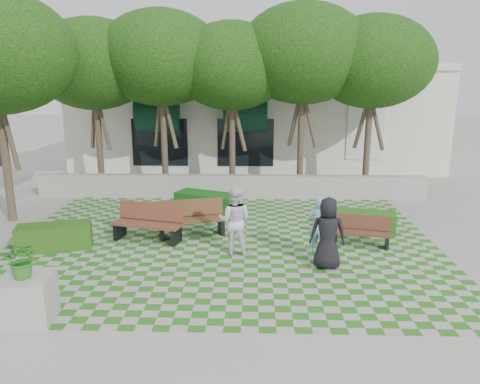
{
  "coord_description": "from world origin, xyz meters",
  "views": [
    {
      "loc": [
        0.88,
        -11.43,
        4.62
      ],
      "look_at": [
        0.5,
        1.5,
        1.4
      ],
      "focal_mm": 35.0,
      "sensor_mm": 36.0,
      "label": 1
    }
  ],
  "objects_px": {
    "bench_west": "(148,223)",
    "person_white": "(235,220)",
    "person_dark": "(328,233)",
    "person_blue": "(319,226)",
    "bench_east": "(361,232)",
    "planter_front": "(26,289)",
    "hedge_midleft": "(207,204)",
    "hedge_east": "(364,222)",
    "bench_mid": "(191,219)",
    "hedge_west": "(54,237)"
  },
  "relations": [
    {
      "from": "bench_east",
      "to": "person_white",
      "type": "height_order",
      "value": "person_white"
    },
    {
      "from": "hedge_east",
      "to": "person_dark",
      "type": "relative_size",
      "value": 1.03
    },
    {
      "from": "person_white",
      "to": "hedge_midleft",
      "type": "bearing_deg",
      "value": -63.54
    },
    {
      "from": "hedge_west",
      "to": "person_white",
      "type": "relative_size",
      "value": 1.06
    },
    {
      "from": "planter_front",
      "to": "person_dark",
      "type": "bearing_deg",
      "value": 24.41
    },
    {
      "from": "planter_front",
      "to": "person_blue",
      "type": "xyz_separation_m",
      "value": [
        6.04,
        3.67,
        0.13
      ]
    },
    {
      "from": "bench_east",
      "to": "hedge_east",
      "type": "xyz_separation_m",
      "value": [
        0.34,
        1.16,
        -0.08
      ]
    },
    {
      "from": "bench_west",
      "to": "person_white",
      "type": "distance_m",
      "value": 2.73
    },
    {
      "from": "bench_west",
      "to": "person_white",
      "type": "xyz_separation_m",
      "value": [
        2.52,
        -0.97,
        0.41
      ]
    },
    {
      "from": "person_dark",
      "to": "person_white",
      "type": "height_order",
      "value": "person_white"
    },
    {
      "from": "bench_east",
      "to": "bench_west",
      "type": "relative_size",
      "value": 0.78
    },
    {
      "from": "person_blue",
      "to": "person_white",
      "type": "distance_m",
      "value": 2.21
    },
    {
      "from": "planter_front",
      "to": "person_dark",
      "type": "distance_m",
      "value": 6.74
    },
    {
      "from": "planter_front",
      "to": "person_dark",
      "type": "height_order",
      "value": "person_dark"
    },
    {
      "from": "bench_west",
      "to": "person_blue",
      "type": "bearing_deg",
      "value": 2.66
    },
    {
      "from": "hedge_midleft",
      "to": "person_blue",
      "type": "distance_m",
      "value": 4.93
    },
    {
      "from": "hedge_midleft",
      "to": "planter_front",
      "type": "bearing_deg",
      "value": -110.5
    },
    {
      "from": "bench_east",
      "to": "planter_front",
      "type": "bearing_deg",
      "value": -136.25
    },
    {
      "from": "person_blue",
      "to": "bench_mid",
      "type": "bearing_deg",
      "value": 1.23
    },
    {
      "from": "person_white",
      "to": "person_dark",
      "type": "bearing_deg",
      "value": 168.18
    },
    {
      "from": "person_white",
      "to": "planter_front",
      "type": "bearing_deg",
      "value": 53.42
    },
    {
      "from": "bench_east",
      "to": "hedge_midleft",
      "type": "bearing_deg",
      "value": 160.55
    },
    {
      "from": "bench_west",
      "to": "planter_front",
      "type": "bearing_deg",
      "value": -91.26
    },
    {
      "from": "hedge_east",
      "to": "person_dark",
      "type": "xyz_separation_m",
      "value": [
        -1.54,
        -2.77,
        0.57
      ]
    },
    {
      "from": "bench_west",
      "to": "hedge_midleft",
      "type": "height_order",
      "value": "bench_west"
    },
    {
      "from": "person_blue",
      "to": "bench_east",
      "type": "bearing_deg",
      "value": -127.17
    },
    {
      "from": "hedge_midleft",
      "to": "planter_front",
      "type": "distance_m",
      "value": 7.8
    },
    {
      "from": "planter_front",
      "to": "person_white",
      "type": "bearing_deg",
      "value": 43.9
    },
    {
      "from": "hedge_east",
      "to": "person_dark",
      "type": "height_order",
      "value": "person_dark"
    },
    {
      "from": "hedge_west",
      "to": "hedge_midleft",
      "type": "bearing_deg",
      "value": 41.52
    },
    {
      "from": "bench_mid",
      "to": "planter_front",
      "type": "xyz_separation_m",
      "value": [
        -2.48,
        -5.12,
        0.16
      ]
    },
    {
      "from": "bench_east",
      "to": "person_white",
      "type": "bearing_deg",
      "value": -155.73
    },
    {
      "from": "bench_mid",
      "to": "bench_west",
      "type": "height_order",
      "value": "bench_west"
    },
    {
      "from": "planter_front",
      "to": "person_white",
      "type": "distance_m",
      "value": 5.32
    },
    {
      "from": "bench_mid",
      "to": "bench_west",
      "type": "xyz_separation_m",
      "value": [
        -1.17,
        -0.47,
        0.0
      ]
    },
    {
      "from": "bench_east",
      "to": "planter_front",
      "type": "height_order",
      "value": "planter_front"
    },
    {
      "from": "bench_east",
      "to": "person_blue",
      "type": "bearing_deg",
      "value": -137.77
    },
    {
      "from": "bench_east",
      "to": "hedge_west",
      "type": "height_order",
      "value": "bench_east"
    },
    {
      "from": "bench_mid",
      "to": "hedge_midleft",
      "type": "xyz_separation_m",
      "value": [
        0.25,
        2.18,
        -0.13
      ]
    },
    {
      "from": "bench_west",
      "to": "hedge_east",
      "type": "height_order",
      "value": "bench_west"
    },
    {
      "from": "bench_mid",
      "to": "hedge_west",
      "type": "distance_m",
      "value": 3.81
    },
    {
      "from": "person_blue",
      "to": "hedge_midleft",
      "type": "bearing_deg",
      "value": -24.26
    },
    {
      "from": "bench_mid",
      "to": "person_white",
      "type": "distance_m",
      "value": 2.01
    },
    {
      "from": "person_dark",
      "to": "person_white",
      "type": "distance_m",
      "value": 2.48
    },
    {
      "from": "hedge_midleft",
      "to": "hedge_west",
      "type": "bearing_deg",
      "value": -138.48
    },
    {
      "from": "hedge_east",
      "to": "person_white",
      "type": "height_order",
      "value": "person_white"
    },
    {
      "from": "hedge_east",
      "to": "person_white",
      "type": "xyz_separation_m",
      "value": [
        -3.84,
        -1.87,
        0.6
      ]
    },
    {
      "from": "hedge_west",
      "to": "person_dark",
      "type": "xyz_separation_m",
      "value": [
        7.26,
        -1.1,
        0.55
      ]
    },
    {
      "from": "bench_east",
      "to": "person_blue",
      "type": "relative_size",
      "value": 1.04
    },
    {
      "from": "person_dark",
      "to": "person_blue",
      "type": "bearing_deg",
      "value": -80.92
    }
  ]
}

